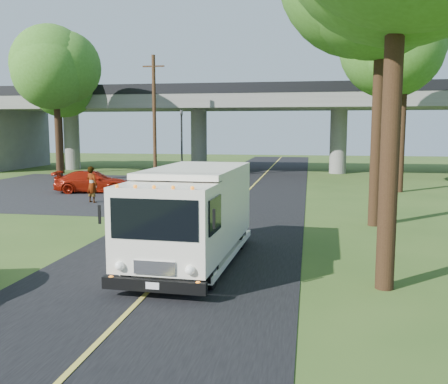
% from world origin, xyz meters
% --- Properties ---
extents(ground, '(120.00, 120.00, 0.00)m').
position_xyz_m(ground, '(0.00, 0.00, 0.00)').
color(ground, '#324F1C').
rests_on(ground, ground).
extents(road, '(7.00, 90.00, 0.02)m').
position_xyz_m(road, '(0.00, 10.00, 0.01)').
color(road, black).
rests_on(road, ground).
extents(parking_lot, '(16.00, 18.00, 0.01)m').
position_xyz_m(parking_lot, '(-11.00, 18.00, 0.01)').
color(parking_lot, black).
rests_on(parking_lot, ground).
extents(lane_line, '(0.12, 90.00, 0.01)m').
position_xyz_m(lane_line, '(0.00, 10.00, 0.03)').
color(lane_line, gold).
rests_on(lane_line, road).
extents(overpass, '(54.00, 10.00, 7.30)m').
position_xyz_m(overpass, '(0.00, 32.00, 4.56)').
color(overpass, slate).
rests_on(overpass, ground).
extents(traffic_signal, '(0.18, 0.22, 5.20)m').
position_xyz_m(traffic_signal, '(-6.00, 26.00, 3.20)').
color(traffic_signal, black).
rests_on(traffic_signal, ground).
extents(utility_pole, '(1.60, 0.26, 9.00)m').
position_xyz_m(utility_pole, '(-7.50, 24.00, 4.59)').
color(utility_pole, '#472D19').
rests_on(utility_pole, ground).
extents(tree_right_far, '(5.77, 5.67, 10.99)m').
position_xyz_m(tree_right_far, '(9.21, 19.84, 8.30)').
color(tree_right_far, '#382314').
rests_on(tree_right_far, ground).
extents(tree_left_lot, '(5.60, 5.50, 10.50)m').
position_xyz_m(tree_left_lot, '(-13.79, 21.84, 7.90)').
color(tree_left_lot, '#382314').
rests_on(tree_left_lot, ground).
extents(tree_left_far, '(5.26, 5.16, 9.89)m').
position_xyz_m(tree_left_far, '(-16.79, 27.84, 7.45)').
color(tree_left_far, '#382314').
rests_on(tree_left_far, ground).
extents(step_van, '(2.63, 6.55, 2.71)m').
position_xyz_m(step_van, '(0.44, 2.33, 1.47)').
color(step_van, silver).
rests_on(step_van, ground).
extents(red_sedan, '(4.77, 2.78, 1.30)m').
position_xyz_m(red_sedan, '(-9.05, 16.67, 0.65)').
color(red_sedan, '#951809').
rests_on(red_sedan, ground).
extents(pedestrian, '(0.81, 0.69, 1.88)m').
position_xyz_m(pedestrian, '(-7.33, 12.79, 0.94)').
color(pedestrian, gray).
rests_on(pedestrian, ground).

